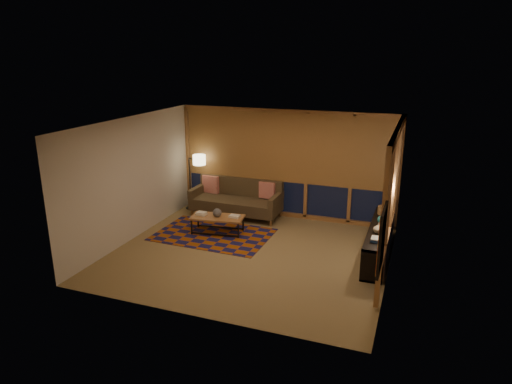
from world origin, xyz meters
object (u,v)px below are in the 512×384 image
(sofa, at_px, (236,199))
(floor_lamp, at_px, (190,181))
(coffee_table, at_px, (218,225))
(bookshelf, at_px, (379,241))

(sofa, xyz_separation_m, floor_lamp, (-1.37, 0.14, 0.29))
(coffee_table, xyz_separation_m, floor_lamp, (-1.41, 1.34, 0.55))
(sofa, bearing_deg, bookshelf, -17.58)
(coffee_table, relative_size, floor_lamp, 0.80)
(coffee_table, relative_size, bookshelf, 0.48)
(sofa, bearing_deg, coffee_table, -87.51)
(sofa, xyz_separation_m, coffee_table, (0.04, -1.20, -0.26))
(sofa, relative_size, coffee_table, 1.87)
(coffee_table, height_order, floor_lamp, floor_lamp)
(sofa, distance_m, bookshelf, 3.84)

